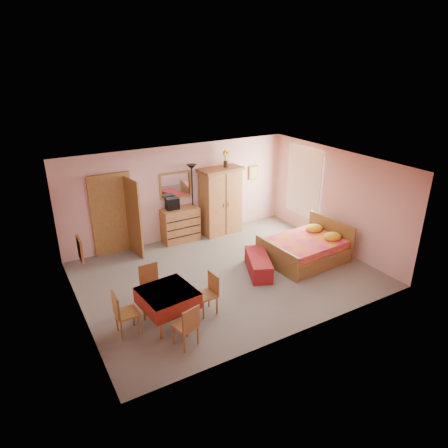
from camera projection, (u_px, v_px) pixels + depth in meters
floor at (227, 274)px, 9.33m from camera, size 6.50×6.50×0.00m
ceiling at (227, 166)px, 8.33m from camera, size 6.50×6.50×0.00m
wall_back at (180, 193)px, 10.83m from camera, size 6.50×0.10×2.60m
wall_front at (300, 271)px, 6.83m from camera, size 6.50×0.10×2.60m
wall_left at (74, 257)px, 7.34m from camera, size 0.10×5.00×2.60m
wall_right at (335, 199)px, 10.33m from camera, size 0.10×5.00×2.60m
doorway at (112, 215)px, 10.04m from camera, size 1.06×0.12×2.15m
window at (304, 182)px, 11.21m from camera, size 0.08×1.40×1.95m
picture_left at (80, 249)px, 6.72m from camera, size 0.04×0.32×0.42m
picture_back at (253, 173)px, 11.80m from camera, size 0.30×0.04×0.40m
chest_of_drawers at (180, 225)px, 10.90m from camera, size 1.00×0.50×0.95m
wall_mirror at (175, 185)px, 10.66m from camera, size 0.92×0.09×0.72m
stereo at (172, 204)px, 10.61m from camera, size 0.34×0.25×0.31m
floor_lamp at (193, 202)px, 10.93m from camera, size 0.28×0.28×2.08m
wardrobe at (221, 201)px, 11.24m from camera, size 1.26×0.72×1.91m
sunflower_vase at (226, 159)px, 10.89m from camera, size 0.19×0.19×0.46m
bed at (305, 244)px, 9.85m from camera, size 2.02×1.63×0.89m
bench at (258, 264)px, 9.36m from camera, size 0.92×1.32×0.41m
dining_table at (168, 307)px, 7.51m from camera, size 1.05×1.05×0.70m
chair_south at (185, 325)px, 6.90m from camera, size 0.45×0.45×0.82m
chair_north at (153, 287)px, 7.99m from camera, size 0.41×0.41×0.88m
chair_west at (127, 313)px, 7.19m from camera, size 0.39×0.39×0.87m
chair_east at (206, 294)px, 7.78m from camera, size 0.40×0.40×0.84m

